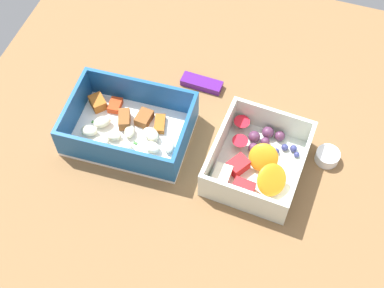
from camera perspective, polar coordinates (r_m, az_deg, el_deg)
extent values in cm
cube|color=brown|center=(85.23, 1.21, -0.60)|extent=(80.00, 80.00, 2.00)
cube|color=white|center=(85.92, -6.61, 1.12)|extent=(19.55, 14.27, 0.60)
cube|color=#19518C|center=(86.41, -12.55, 3.61)|extent=(1.16, 13.50, 5.46)
cube|color=#19518C|center=(81.44, -0.73, 0.87)|extent=(1.16, 13.50, 5.46)
cube|color=#19518C|center=(86.99, -5.39, 5.62)|extent=(17.81, 1.34, 5.46)
cube|color=#19518C|center=(80.27, -8.35, -1.32)|extent=(17.81, 1.34, 5.46)
ellipsoid|color=beige|center=(82.72, -4.28, -0.33)|extent=(2.91, 2.32, 1.29)
ellipsoid|color=beige|center=(85.72, -10.93, 1.43)|extent=(2.99, 2.31, 1.36)
ellipsoid|color=beige|center=(84.65, -8.36, 0.91)|extent=(2.69, 2.10, 1.22)
ellipsoid|color=beige|center=(81.60, -4.87, -1.72)|extent=(2.16, 2.71, 1.20)
ellipsoid|color=beige|center=(84.79, -6.68, 1.33)|extent=(2.18, 2.69, 1.18)
ellipsoid|color=beige|center=(83.96, -4.40, 1.08)|extent=(3.52, 3.15, 1.46)
ellipsoid|color=beige|center=(83.47, -7.05, -0.16)|extent=(2.35, 1.83, 1.07)
ellipsoid|color=beige|center=(82.71, -2.50, -0.24)|extent=(2.71, 2.98, 1.22)
ellipsoid|color=beige|center=(84.13, -9.74, 0.20)|extent=(3.35, 3.11, 1.37)
ellipsoid|color=beige|center=(86.30, -9.57, 2.35)|extent=(3.42, 3.32, 1.41)
ellipsoid|color=beige|center=(83.01, -8.87, -0.81)|extent=(3.20, 2.89, 1.32)
ellipsoid|color=beige|center=(84.93, -12.26, 0.04)|extent=(2.61, 2.21, 1.10)
cube|color=red|center=(88.50, -8.21, 4.11)|extent=(2.16, 2.91, 1.11)
cube|color=brown|center=(86.20, -5.14, 2.79)|extent=(2.48, 3.19, 1.47)
cube|color=brown|center=(86.16, -7.24, 2.62)|extent=(2.83, 3.67, 1.80)
cube|color=#AD5B1E|center=(85.60, -3.47, 2.16)|extent=(2.44, 3.64, 1.02)
cube|color=#AD5B1E|center=(88.89, -10.03, 4.38)|extent=(3.55, 3.53, 1.75)
cube|color=#387A33|center=(84.32, -6.06, 0.09)|extent=(0.60, 0.40, 0.20)
cube|color=#387A33|center=(84.20, -2.39, 0.37)|extent=(0.60, 0.40, 0.20)
cube|color=#387A33|center=(86.61, -11.45, 1.12)|extent=(0.60, 0.40, 0.20)
cube|color=#387A33|center=(87.62, -10.48, 2.32)|extent=(0.60, 0.40, 0.20)
cube|color=silver|center=(82.59, 6.88, -2.45)|extent=(14.28, 16.31, 0.60)
cube|color=silver|center=(80.98, 2.83, -0.01)|extent=(1.60, 15.49, 5.00)
cube|color=silver|center=(79.95, 11.40, -2.86)|extent=(1.60, 15.49, 5.00)
cube|color=silver|center=(84.40, 8.64, 2.56)|extent=(12.12, 1.38, 5.00)
cube|color=silver|center=(76.53, 5.36, -5.83)|extent=(12.12, 1.38, 5.00)
ellipsoid|color=orange|center=(78.69, 8.51, -3.82)|extent=(6.53, 6.61, 4.49)
ellipsoid|color=orange|center=(80.61, 7.64, -1.47)|extent=(4.68, 4.29, 4.24)
cube|color=red|center=(79.06, 5.47, -4.79)|extent=(3.39, 2.69, 1.90)
cube|color=#F4EACC|center=(79.77, 3.17, -3.47)|extent=(2.64, 3.46, 2.03)
cube|color=red|center=(81.02, 4.94, -2.29)|extent=(3.62, 3.86, 1.86)
sphere|color=#562D4C|center=(84.06, 6.66, 0.77)|extent=(1.90, 1.90, 1.90)
sphere|color=#562D4C|center=(84.03, 7.82, 0.24)|extent=(1.44, 1.44, 1.44)
sphere|color=#562D4C|center=(83.10, 6.58, -0.40)|extent=(1.60, 1.60, 1.60)
sphere|color=#562D4C|center=(84.80, 8.11, 1.24)|extent=(1.92, 1.92, 1.92)
sphere|color=#562D4C|center=(84.88, 9.37, 0.86)|extent=(1.62, 1.62, 1.62)
cone|color=red|center=(85.05, 5.29, 2.03)|extent=(2.55, 2.55, 2.04)
cone|color=red|center=(83.04, 5.11, 0.00)|extent=(2.46, 2.46, 1.96)
sphere|color=navy|center=(83.84, 11.12, -1.12)|extent=(0.93, 0.93, 0.93)
sphere|color=navy|center=(84.24, 10.80, -0.47)|extent=(1.13, 1.13, 1.13)
sphere|color=navy|center=(83.62, 8.99, -0.76)|extent=(0.95, 0.95, 0.95)
sphere|color=navy|center=(84.13, 9.88, -0.35)|extent=(1.10, 1.10, 1.10)
cube|color=#51197A|center=(91.24, 1.04, 6.50)|extent=(7.09, 2.66, 1.20)
cylinder|color=white|center=(84.92, 14.26, -1.30)|extent=(3.69, 3.69, 1.76)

